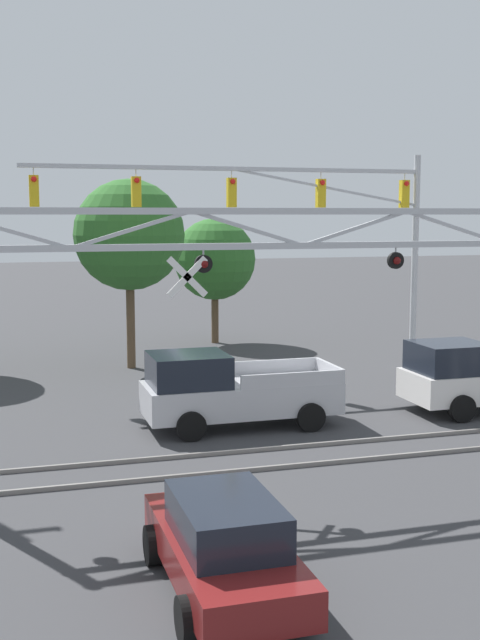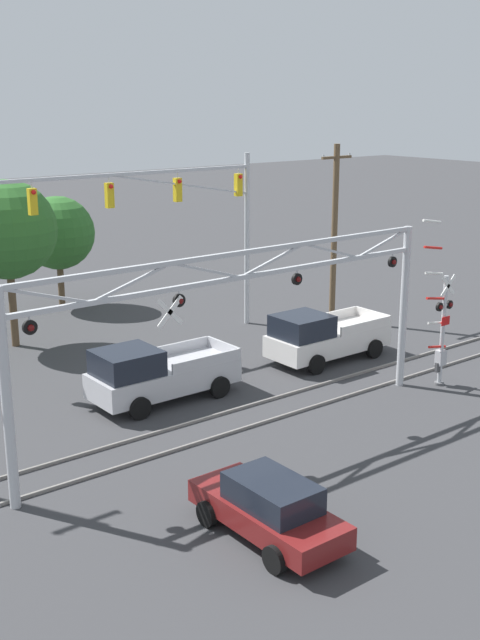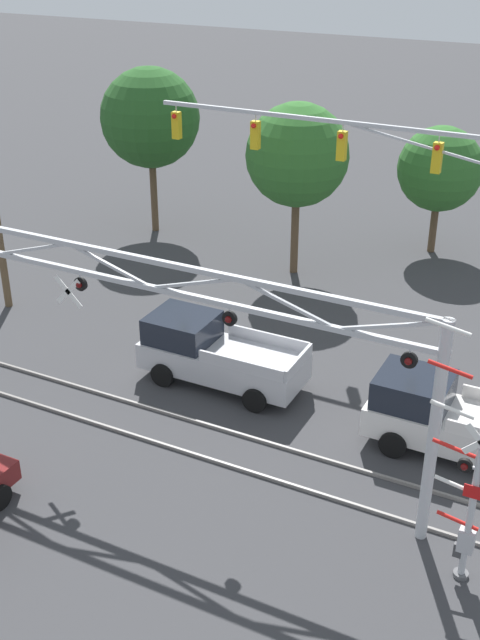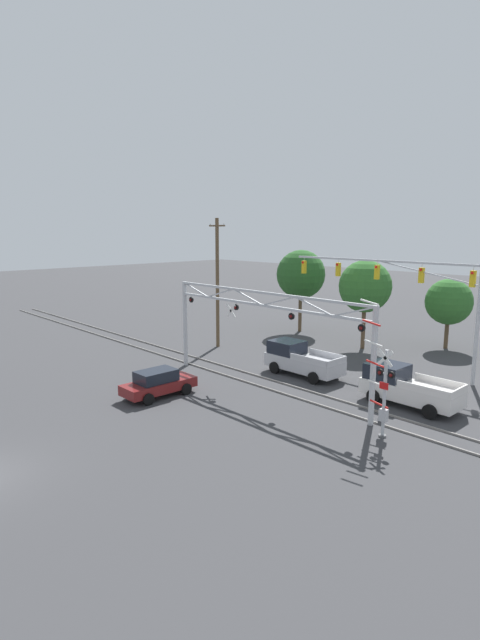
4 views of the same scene
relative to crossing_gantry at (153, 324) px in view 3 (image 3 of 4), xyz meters
The scene contains 10 objects.
rail_track_near 4.02m from the crossing_gantry, 87.15° to the left, with size 80.00×0.08×0.10m, color gray.
rail_track_far 4.36m from the crossing_gantry, 89.53° to the left, with size 80.00×0.08×0.10m, color gray.
crossing_gantry is the anchor object (origin of this frame).
crossing_signal_mast 8.78m from the crossing_gantry, ahead, with size 1.92×0.35×6.28m.
traffic_signal_span 10.99m from the crossing_gantry, 68.08° to the left, with size 14.12×0.39×7.89m.
pickup_truck_lead 5.14m from the crossing_gantry, 97.02° to the left, with size 5.28×2.29×2.08m.
pickup_truck_following 8.66m from the crossing_gantry, 28.09° to the left, with size 5.21×2.29×2.08m.
background_tree_beyond_span 13.53m from the crossing_gantry, 97.48° to the left, with size 4.12×4.12×7.07m.
background_tree_far_left_verge 18.50m from the crossing_gantry, 81.31° to the left, with size 3.64×3.64×5.60m.
background_tree_far_right_verge 17.86m from the crossing_gantry, 122.75° to the left, with size 4.47×4.47×7.58m.
Camera 3 is at (10.34, 0.47, 13.49)m, focal length 45.00 mm.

